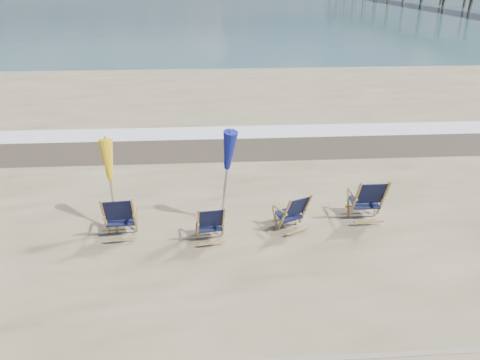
{
  "coord_description": "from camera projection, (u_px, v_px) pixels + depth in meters",
  "views": [
    {
      "loc": [
        -0.65,
        -7.22,
        5.12
      ],
      "look_at": [
        0.0,
        2.2,
        0.9
      ],
      "focal_mm": 35.0,
      "sensor_mm": 36.0,
      "label": 1
    }
  ],
  "objects": [
    {
      "name": "umbrella_yellow",
      "position": [
        109.0,
        166.0,
        9.56
      ],
      "size": [
        0.3,
        0.3,
        2.0
      ],
      "color": "#A5844A",
      "rests_on": "ground"
    },
    {
      "name": "beach_chair_3",
      "position": [
        383.0,
        200.0,
        10.19
      ],
      "size": [
        0.73,
        0.81,
        1.11
      ],
      "primitive_type": null,
      "rotation": [
        0.0,
        0.0,
        3.16
      ],
      "color": "black",
      "rests_on": "ground"
    },
    {
      "name": "beach_chair_2",
      "position": [
        305.0,
        211.0,
        9.95
      ],
      "size": [
        0.82,
        0.85,
        0.93
      ],
      "primitive_type": null,
      "rotation": [
        0.0,
        0.0,
        3.56
      ],
      "color": "black",
      "rests_on": "ground"
    },
    {
      "name": "umbrella_blue",
      "position": [
        225.0,
        153.0,
        9.65
      ],
      "size": [
        0.3,
        0.3,
        2.22
      ],
      "color": "#A5A5AD",
      "rests_on": "ground"
    },
    {
      "name": "surf_foam",
      "position": [
        228.0,
        132.0,
        16.26
      ],
      "size": [
        200.0,
        1.4,
        0.01
      ],
      "primitive_type": "cube",
      "color": "silver",
      "rests_on": "ground"
    },
    {
      "name": "beach_chair_0",
      "position": [
        134.0,
        217.0,
        9.55
      ],
      "size": [
        0.74,
        0.82,
        1.07
      ],
      "primitive_type": null,
      "rotation": [
        0.0,
        0.0,
        3.22
      ],
      "color": "black",
      "rests_on": "ground"
    },
    {
      "name": "beach_chair_1",
      "position": [
        223.0,
        224.0,
        9.45
      ],
      "size": [
        0.66,
        0.72,
        0.92
      ],
      "primitive_type": null,
      "rotation": [
        0.0,
        0.0,
        3.26
      ],
      "color": "black",
      "rests_on": "ground"
    },
    {
      "name": "wet_sand_strip",
      "position": [
        230.0,
        147.0,
        14.9
      ],
      "size": [
        200.0,
        2.6,
        0.0
      ],
      "primitive_type": "cube",
      "color": "#42362A",
      "rests_on": "ground"
    }
  ]
}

